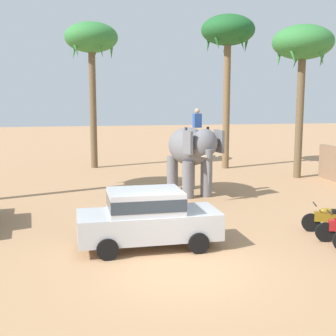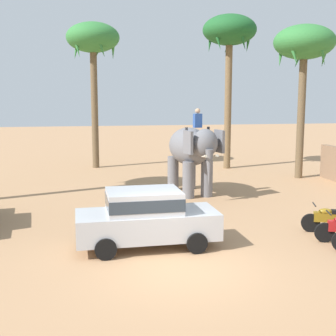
{
  "view_description": "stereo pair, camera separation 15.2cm",
  "coord_description": "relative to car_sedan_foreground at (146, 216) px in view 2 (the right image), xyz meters",
  "views": [
    {
      "loc": [
        -2.47,
        -10.75,
        4.34
      ],
      "look_at": [
        0.93,
        6.52,
        1.6
      ],
      "focal_mm": 48.55,
      "sensor_mm": 36.0,
      "label": 1
    },
    {
      "loc": [
        -2.32,
        -10.78,
        4.34
      ],
      "look_at": [
        0.93,
        6.52,
        1.6
      ],
      "focal_mm": 48.55,
      "sensor_mm": 36.0,
      "label": 2
    }
  ],
  "objects": [
    {
      "name": "palm_tree_far_back",
      "position": [
        6.99,
        13.96,
        7.06
      ],
      "size": [
        3.2,
        3.2,
        9.21
      ],
      "color": "brown",
      "rests_on": "ground"
    },
    {
      "name": "palm_tree_behind_elephant",
      "position": [
        9.79,
        9.99,
        6.05
      ],
      "size": [
        3.2,
        3.2,
        8.11
      ],
      "color": "brown",
      "rests_on": "ground"
    },
    {
      "name": "palm_tree_near_hut",
      "position": [
        -0.98,
        15.75,
        6.7
      ],
      "size": [
        3.2,
        3.2,
        8.81
      ],
      "color": "brown",
      "rests_on": "ground"
    },
    {
      "name": "motorcycle_far_in_row",
      "position": [
        6.04,
        0.31,
        -0.46
      ],
      "size": [
        1.74,
        0.77,
        0.94
      ],
      "color": "black",
      "rests_on": "ground"
    },
    {
      "name": "elephant_with_mahout",
      "position": [
        3.04,
        6.92,
        1.06
      ],
      "size": [
        2.15,
        3.99,
        3.88
      ],
      "color": "slate",
      "rests_on": "ground"
    },
    {
      "name": "car_sedan_foreground",
      "position": [
        0.0,
        0.0,
        0.0
      ],
      "size": [
        4.13,
        1.93,
        1.7
      ],
      "color": "#B7BABF",
      "rests_on": "ground"
    },
    {
      "name": "ground_plane",
      "position": [
        0.59,
        -1.94,
        -0.93
      ],
      "size": [
        120.0,
        120.0,
        0.0
      ],
      "primitive_type": "plane",
      "color": "tan"
    }
  ]
}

